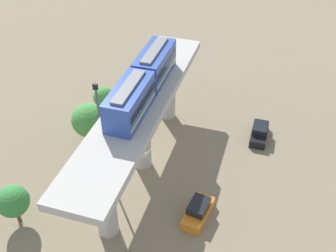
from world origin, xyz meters
TOP-DOWN VIEW (x-y plane):
  - ground_plane at (0.00, 0.00)m, footprint 120.00×120.00m
  - viaduct at (0.00, 0.00)m, footprint 5.20×28.00m
  - train at (0.00, 1.19)m, footprint 2.64×13.55m
  - parked_car_black at (11.50, 8.22)m, footprint 1.81×4.20m
  - parked_car_orange at (7.43, -5.14)m, footprint 2.44×4.43m
  - tree_near_viaduct at (-7.15, 6.24)m, footprint 2.52×2.52m
  - tree_mid_lot at (-8.38, -10.64)m, footprint 2.97×2.97m
  - tree_far_corner at (-6.91, 1.72)m, footprint 3.86×3.86m
  - signal_post at (-3.40, -2.02)m, footprint 0.44×0.28m

SIDE VIEW (x-z plane):
  - ground_plane at x=0.00m, z-range 0.00..0.00m
  - parked_car_black at x=11.50m, z-range -0.14..1.62m
  - parked_car_orange at x=7.43m, z-range -0.14..1.62m
  - tree_mid_lot at x=-8.38m, z-range 0.65..4.97m
  - tree_far_corner at x=-6.91m, z-range 0.61..5.72m
  - tree_near_viaduct at x=-7.15m, z-range 0.97..5.53m
  - signal_post at x=-3.40m, z-range 0.53..11.45m
  - viaduct at x=0.00m, z-range 2.05..10.36m
  - train at x=0.00m, z-range 8.23..11.47m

